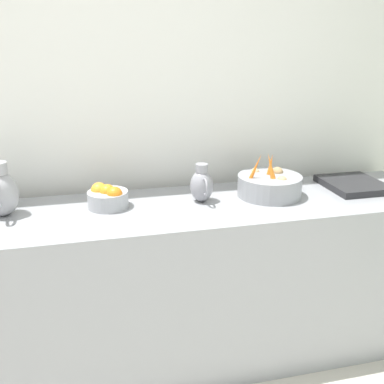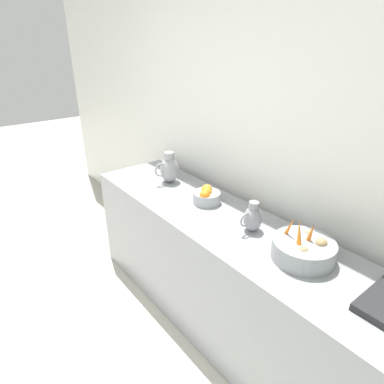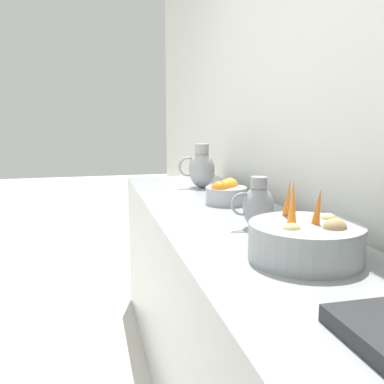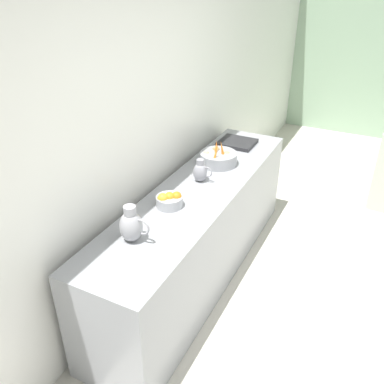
{
  "view_description": "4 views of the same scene",
  "coord_description": "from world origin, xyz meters",
  "px_view_note": "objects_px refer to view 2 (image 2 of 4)",
  "views": [
    {
      "loc": [
        0.49,
        -0.16,
        1.66
      ],
      "look_at": [
        -1.4,
        0.3,
        0.99
      ],
      "focal_mm": 42.45,
      "sensor_mm": 36.0,
      "label": 1
    },
    {
      "loc": [
        -0.21,
        1.56,
        1.95
      ],
      "look_at": [
        -1.38,
        0.05,
        1.06
      ],
      "focal_mm": 31.16,
      "sensor_mm": 36.0,
      "label": 2
    },
    {
      "loc": [
        -0.97,
        1.85,
        1.29
      ],
      "look_at": [
        -1.41,
        0.06,
        0.96
      ],
      "focal_mm": 40.33,
      "sensor_mm": 36.0,
      "label": 3
    },
    {
      "loc": [
        -0.29,
        -2.29,
        2.44
      ],
      "look_at": [
        -1.49,
        0.07,
        0.95
      ],
      "focal_mm": 38.34,
      "sensor_mm": 36.0,
      "label": 4
    }
  ],
  "objects_px": {
    "vegetable_colander": "(303,249)",
    "metal_pitcher_short": "(252,218)",
    "metal_pitcher_tall": "(169,169)",
    "orange_bowl": "(207,196)"
  },
  "relations": [
    {
      "from": "vegetable_colander",
      "to": "metal_pitcher_short",
      "type": "xyz_separation_m",
      "value": [
        0.0,
        -0.36,
        0.03
      ]
    },
    {
      "from": "vegetable_colander",
      "to": "metal_pitcher_tall",
      "type": "relative_size",
      "value": 1.3
    },
    {
      "from": "orange_bowl",
      "to": "metal_pitcher_tall",
      "type": "relative_size",
      "value": 0.77
    },
    {
      "from": "vegetable_colander",
      "to": "orange_bowl",
      "type": "bearing_deg",
      "value": -91.91
    },
    {
      "from": "orange_bowl",
      "to": "metal_pitcher_tall",
      "type": "height_order",
      "value": "metal_pitcher_tall"
    },
    {
      "from": "vegetable_colander",
      "to": "orange_bowl",
      "type": "xyz_separation_m",
      "value": [
        -0.03,
        -0.83,
        -0.0
      ]
    },
    {
      "from": "metal_pitcher_tall",
      "to": "metal_pitcher_short",
      "type": "xyz_separation_m",
      "value": [
        0.03,
        0.94,
        -0.03
      ]
    },
    {
      "from": "orange_bowl",
      "to": "metal_pitcher_tall",
      "type": "xyz_separation_m",
      "value": [
        -0.0,
        -0.47,
        0.06
      ]
    },
    {
      "from": "vegetable_colander",
      "to": "metal_pitcher_tall",
      "type": "height_order",
      "value": "metal_pitcher_tall"
    },
    {
      "from": "orange_bowl",
      "to": "metal_pitcher_short",
      "type": "bearing_deg",
      "value": 86.46
    }
  ]
}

